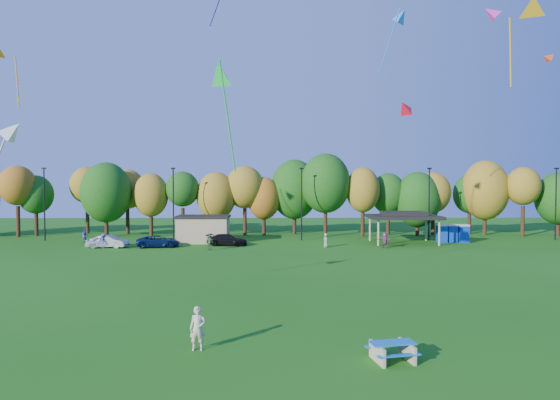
{
  "coord_description": "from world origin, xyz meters",
  "views": [
    {
      "loc": [
        -1.4,
        -22.18,
        7.23
      ],
      "look_at": [
        -1.08,
        6.0,
        6.24
      ],
      "focal_mm": 32.0,
      "sensor_mm": 36.0,
      "label": 1
    }
  ],
  "objects_px": {
    "porta_potties": "(452,233)",
    "car_b": "(110,241)",
    "picnic_table": "(392,350)",
    "kite_flyer": "(198,328)",
    "car_d": "(227,240)",
    "car_c": "(158,241)",
    "car_a": "(104,242)"
  },
  "relations": [
    {
      "from": "picnic_table",
      "to": "kite_flyer",
      "type": "xyz_separation_m",
      "value": [
        -8.08,
        1.41,
        0.49
      ]
    },
    {
      "from": "car_a",
      "to": "car_b",
      "type": "relative_size",
      "value": 0.93
    },
    {
      "from": "car_c",
      "to": "car_d",
      "type": "distance_m",
      "value": 7.68
    },
    {
      "from": "car_b",
      "to": "car_c",
      "type": "relative_size",
      "value": 0.87
    },
    {
      "from": "car_a",
      "to": "car_d",
      "type": "relative_size",
      "value": 0.84
    },
    {
      "from": "picnic_table",
      "to": "car_a",
      "type": "distance_m",
      "value": 42.66
    },
    {
      "from": "car_b",
      "to": "car_c",
      "type": "bearing_deg",
      "value": -75.38
    },
    {
      "from": "picnic_table",
      "to": "kite_flyer",
      "type": "distance_m",
      "value": 8.22
    },
    {
      "from": "car_c",
      "to": "car_a",
      "type": "bearing_deg",
      "value": 85.43
    },
    {
      "from": "picnic_table",
      "to": "car_c",
      "type": "xyz_separation_m",
      "value": [
        -17.76,
        35.83,
        0.21
      ]
    },
    {
      "from": "car_a",
      "to": "car_c",
      "type": "bearing_deg",
      "value": -97.86
    },
    {
      "from": "car_d",
      "to": "kite_flyer",
      "type": "bearing_deg",
      "value": -168.89
    },
    {
      "from": "kite_flyer",
      "to": "car_d",
      "type": "xyz_separation_m",
      "value": [
        -2.11,
        35.73,
        -0.28
      ]
    },
    {
      "from": "picnic_table",
      "to": "car_b",
      "type": "relative_size",
      "value": 0.49
    },
    {
      "from": "picnic_table",
      "to": "car_b",
      "type": "bearing_deg",
      "value": 111.67
    },
    {
      "from": "picnic_table",
      "to": "kite_flyer",
      "type": "relative_size",
      "value": 1.09
    },
    {
      "from": "car_a",
      "to": "car_b",
      "type": "bearing_deg",
      "value": -87.36
    },
    {
      "from": "porta_potties",
      "to": "car_b",
      "type": "height_order",
      "value": "porta_potties"
    },
    {
      "from": "porta_potties",
      "to": "car_c",
      "type": "xyz_separation_m",
      "value": [
        -34.5,
        -4.09,
        -0.43
      ]
    },
    {
      "from": "picnic_table",
      "to": "kite_flyer",
      "type": "bearing_deg",
      "value": 158.79
    },
    {
      "from": "porta_potties",
      "to": "car_d",
      "type": "xyz_separation_m",
      "value": [
        -26.93,
        -2.77,
        -0.43
      ]
    },
    {
      "from": "kite_flyer",
      "to": "car_a",
      "type": "xyz_separation_m",
      "value": [
        -15.64,
        34.05,
        -0.29
      ]
    },
    {
      "from": "car_c",
      "to": "picnic_table",
      "type": "bearing_deg",
      "value": -161.73
    },
    {
      "from": "porta_potties",
      "to": "picnic_table",
      "type": "relative_size",
      "value": 1.82
    },
    {
      "from": "kite_flyer",
      "to": "car_d",
      "type": "relative_size",
      "value": 0.41
    },
    {
      "from": "car_b",
      "to": "car_d",
      "type": "distance_m",
      "value": 13.0
    },
    {
      "from": "car_b",
      "to": "car_d",
      "type": "xyz_separation_m",
      "value": [
        12.91,
        1.53,
        -0.02
      ]
    },
    {
      "from": "kite_flyer",
      "to": "car_b",
      "type": "xyz_separation_m",
      "value": [
        -15.02,
        34.2,
        -0.26
      ]
    },
    {
      "from": "porta_potties",
      "to": "car_b",
      "type": "relative_size",
      "value": 0.9
    },
    {
      "from": "picnic_table",
      "to": "kite_flyer",
      "type": "height_order",
      "value": "kite_flyer"
    },
    {
      "from": "picnic_table",
      "to": "car_b",
      "type": "xyz_separation_m",
      "value": [
        -23.1,
        35.61,
        0.23
      ]
    },
    {
      "from": "porta_potties",
      "to": "car_c",
      "type": "relative_size",
      "value": 0.79
    }
  ]
}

